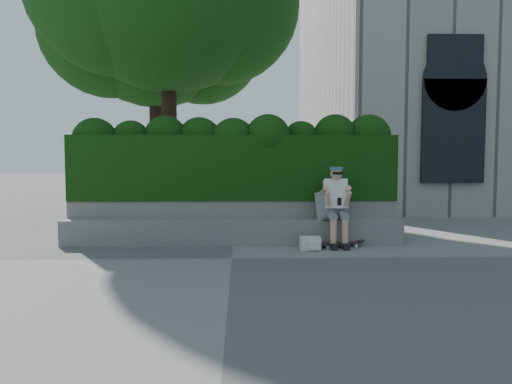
{
  "coord_description": "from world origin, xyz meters",
  "views": [
    {
      "loc": [
        0.14,
        -7.55,
        1.55
      ],
      "look_at": [
        0.4,
        1.0,
        0.95
      ],
      "focal_mm": 35.0,
      "sensor_mm": 36.0,
      "label": 1
    }
  ],
  "objects_px": {
    "person": "(336,203)",
    "backpack_plaid": "(327,206)",
    "backpack_ground": "(310,243)",
    "skateboard": "(340,243)"
  },
  "relations": [
    {
      "from": "person",
      "to": "skateboard",
      "type": "height_order",
      "value": "person"
    },
    {
      "from": "backpack_ground",
      "to": "skateboard",
      "type": "bearing_deg",
      "value": 19.6
    },
    {
      "from": "skateboard",
      "to": "backpack_ground",
      "type": "height_order",
      "value": "backpack_ground"
    },
    {
      "from": "skateboard",
      "to": "backpack_plaid",
      "type": "distance_m",
      "value": 0.7
    },
    {
      "from": "skateboard",
      "to": "person",
      "type": "bearing_deg",
      "value": 89.58
    },
    {
      "from": "person",
      "to": "backpack_ground",
      "type": "xyz_separation_m",
      "value": [
        -0.5,
        -0.37,
        -0.64
      ]
    },
    {
      "from": "person",
      "to": "backpack_plaid",
      "type": "height_order",
      "value": "person"
    },
    {
      "from": "person",
      "to": "backpack_plaid",
      "type": "xyz_separation_m",
      "value": [
        -0.15,
        0.08,
        -0.06
      ]
    },
    {
      "from": "person",
      "to": "backpack_plaid",
      "type": "bearing_deg",
      "value": 151.68
    },
    {
      "from": "backpack_plaid",
      "to": "skateboard",
      "type": "bearing_deg",
      "value": -75.71
    }
  ]
}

